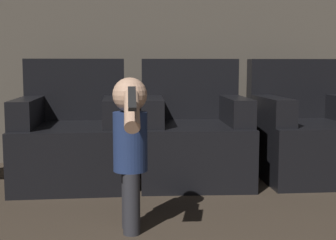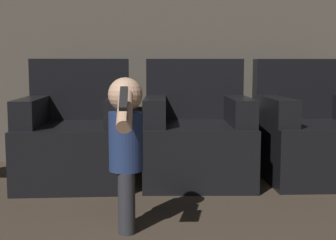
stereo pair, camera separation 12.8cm
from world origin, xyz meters
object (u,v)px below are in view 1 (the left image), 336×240
(person_toddler, at_px, (130,142))
(armchair_middle, at_px, (193,137))
(armchair_left, at_px, (73,139))
(armchair_right, at_px, (307,136))

(person_toddler, bearing_deg, armchair_middle, -27.15)
(armchair_left, relative_size, armchair_middle, 1.00)
(armchair_left, relative_size, person_toddler, 1.14)
(armchair_right, height_order, person_toddler, armchair_right)
(armchair_middle, xyz_separation_m, person_toddler, (-0.49, -1.15, 0.16))
(armchair_left, distance_m, armchair_middle, 0.92)
(armchair_left, height_order, person_toddler, armchair_left)
(armchair_left, distance_m, person_toddler, 1.24)
(armchair_middle, distance_m, armchair_right, 0.92)
(armchair_right, bearing_deg, person_toddler, -141.03)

